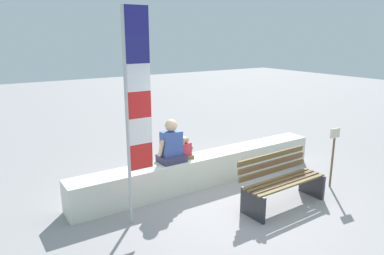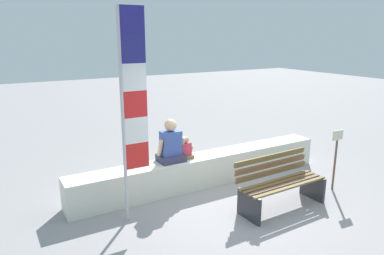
{
  "view_description": "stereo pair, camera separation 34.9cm",
  "coord_description": "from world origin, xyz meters",
  "px_view_note": "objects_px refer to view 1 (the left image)",
  "views": [
    {
      "loc": [
        -3.86,
        -4.44,
        2.87
      ],
      "look_at": [
        -0.28,
        1.04,
        1.19
      ],
      "focal_mm": 33.51,
      "sensor_mm": 36.0,
      "label": 1
    },
    {
      "loc": [
        -3.57,
        -4.62,
        2.87
      ],
      "look_at": [
        -0.28,
        1.04,
        1.19
      ],
      "focal_mm": 33.51,
      "sensor_mm": 36.0,
      "label": 2
    }
  ],
  "objects_px": {
    "person_child": "(186,150)",
    "flag_banner": "(135,102)",
    "park_bench": "(281,182)",
    "sign_post": "(333,152)",
    "person_adult": "(171,145)"
  },
  "relations": [
    {
      "from": "person_child",
      "to": "flag_banner",
      "type": "xyz_separation_m",
      "value": [
        -1.31,
        -0.68,
        1.16
      ]
    },
    {
      "from": "person_adult",
      "to": "person_child",
      "type": "xyz_separation_m",
      "value": [
        0.32,
        0.0,
        -0.15
      ]
    },
    {
      "from": "park_bench",
      "to": "sign_post",
      "type": "xyz_separation_m",
      "value": [
        1.39,
        -0.0,
        0.29
      ]
    },
    {
      "from": "flag_banner",
      "to": "park_bench",
      "type": "bearing_deg",
      "value": -20.19
    },
    {
      "from": "flag_banner",
      "to": "sign_post",
      "type": "relative_size",
      "value": 2.8
    },
    {
      "from": "person_adult",
      "to": "person_child",
      "type": "height_order",
      "value": "person_adult"
    },
    {
      "from": "park_bench",
      "to": "person_child",
      "type": "relative_size",
      "value": 3.75
    },
    {
      "from": "person_adult",
      "to": "person_child",
      "type": "relative_size",
      "value": 1.87
    },
    {
      "from": "person_child",
      "to": "sign_post",
      "type": "xyz_separation_m",
      "value": [
        2.37,
        -1.53,
        -0.05
      ]
    },
    {
      "from": "person_adult",
      "to": "sign_post",
      "type": "relative_size",
      "value": 0.69
    },
    {
      "from": "park_bench",
      "to": "sign_post",
      "type": "bearing_deg",
      "value": -0.05
    },
    {
      "from": "park_bench",
      "to": "flag_banner",
      "type": "height_order",
      "value": "flag_banner"
    },
    {
      "from": "person_adult",
      "to": "sign_post",
      "type": "height_order",
      "value": "person_adult"
    },
    {
      "from": "person_adult",
      "to": "flag_banner",
      "type": "bearing_deg",
      "value": -145.82
    },
    {
      "from": "person_child",
      "to": "flag_banner",
      "type": "relative_size",
      "value": 0.13
    }
  ]
}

